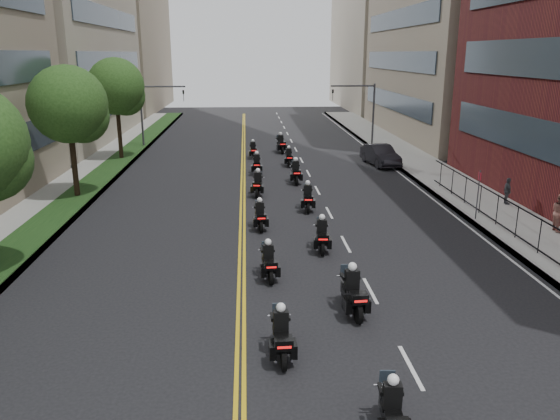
# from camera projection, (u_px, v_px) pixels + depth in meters

# --- Properties ---
(sidewalk_right) EXTENTS (4.00, 90.00, 0.15)m
(sidewalk_right) POSITION_uv_depth(u_px,v_px,m) (455.00, 187.00, 34.57)
(sidewalk_right) COLOR gray
(sidewalk_right) RESTS_ON ground
(sidewalk_left) EXTENTS (4.00, 90.00, 0.15)m
(sidewalk_left) POSITION_uv_depth(u_px,v_px,m) (69.00, 193.00, 33.14)
(sidewalk_left) COLOR gray
(sidewalk_left) RESTS_ON ground
(grass_strip) EXTENTS (2.00, 90.00, 0.04)m
(grass_strip) POSITION_uv_depth(u_px,v_px,m) (82.00, 191.00, 33.17)
(grass_strip) COLOR #133413
(grass_strip) RESTS_ON sidewalk_left
(building_right_far) EXTENTS (15.00, 28.00, 26.00)m
(building_right_far) POSITION_uv_depth(u_px,v_px,m) (394.00, 20.00, 82.38)
(building_right_far) COLOR gray
(building_right_far) RESTS_ON ground
(building_left_far) EXTENTS (16.00, 28.00, 26.00)m
(building_left_far) POSITION_uv_depth(u_px,v_px,m) (102.00, 19.00, 79.79)
(building_left_far) COLOR gray
(building_left_far) RESTS_ON ground
(iron_fence) EXTENTS (0.05, 28.00, 1.50)m
(iron_fence) POSITION_uv_depth(u_px,v_px,m) (553.00, 244.00, 21.82)
(iron_fence) COLOR black
(iron_fence) RESTS_ON sidewalk_right
(street_trees) EXTENTS (4.40, 38.40, 7.98)m
(street_trees) POSITION_uv_depth(u_px,v_px,m) (36.00, 122.00, 25.67)
(street_trees) COLOR #2F1E15
(street_trees) RESTS_ON ground
(traffic_signal_right) EXTENTS (4.09, 0.20, 5.60)m
(traffic_signal_right) POSITION_uv_depth(u_px,v_px,m) (363.00, 105.00, 49.72)
(traffic_signal_right) COLOR #3F3F44
(traffic_signal_right) RESTS_ON ground
(traffic_signal_left) EXTENTS (4.09, 0.20, 5.60)m
(traffic_signal_left) POSITION_uv_depth(u_px,v_px,m) (152.00, 106.00, 48.59)
(traffic_signal_left) COLOR #3F3F44
(traffic_signal_left) RESTS_ON ground
(motorcycle_1) EXTENTS (0.55, 2.08, 1.54)m
(motorcycle_1) POSITION_uv_depth(u_px,v_px,m) (392.00, 415.00, 11.98)
(motorcycle_1) COLOR black
(motorcycle_1) RESTS_ON ground
(motorcycle_2) EXTENTS (0.50, 2.16, 1.59)m
(motorcycle_2) POSITION_uv_depth(u_px,v_px,m) (281.00, 336.00, 15.25)
(motorcycle_2) COLOR black
(motorcycle_2) RESTS_ON ground
(motorcycle_3) EXTENTS (0.60, 2.33, 1.72)m
(motorcycle_3) POSITION_uv_depth(u_px,v_px,m) (353.00, 294.00, 17.84)
(motorcycle_3) COLOR black
(motorcycle_3) RESTS_ON ground
(motorcycle_4) EXTENTS (0.56, 2.07, 1.53)m
(motorcycle_4) POSITION_uv_depth(u_px,v_px,m) (269.00, 263.00, 20.65)
(motorcycle_4) COLOR black
(motorcycle_4) RESTS_ON ground
(motorcycle_5) EXTENTS (0.57, 2.17, 1.60)m
(motorcycle_5) POSITION_uv_depth(u_px,v_px,m) (322.00, 236.00, 23.56)
(motorcycle_5) COLOR black
(motorcycle_5) RESTS_ON ground
(motorcycle_6) EXTENTS (0.51, 2.09, 1.54)m
(motorcycle_6) POSITION_uv_depth(u_px,v_px,m) (260.00, 217.00, 26.49)
(motorcycle_6) COLOR black
(motorcycle_6) RESTS_ON ground
(motorcycle_7) EXTENTS (0.56, 2.21, 1.63)m
(motorcycle_7) POSITION_uv_depth(u_px,v_px,m) (308.00, 199.00, 29.61)
(motorcycle_7) COLOR black
(motorcycle_7) RESTS_ON ground
(motorcycle_8) EXTENTS (0.63, 2.23, 1.64)m
(motorcycle_8) POSITION_uv_depth(u_px,v_px,m) (258.00, 185.00, 32.69)
(motorcycle_8) COLOR black
(motorcycle_8) RESTS_ON ground
(motorcycle_9) EXTENTS (0.53, 2.31, 1.70)m
(motorcycle_9) POSITION_uv_depth(u_px,v_px,m) (296.00, 173.00, 35.82)
(motorcycle_9) COLOR black
(motorcycle_9) RESTS_ON ground
(motorcycle_10) EXTENTS (0.51, 2.20, 1.63)m
(motorcycle_10) POSITION_uv_depth(u_px,v_px,m) (257.00, 165.00, 38.50)
(motorcycle_10) COLOR black
(motorcycle_10) RESTS_ON ground
(motorcycle_11) EXTENTS (0.48, 2.09, 1.54)m
(motorcycle_11) POSITION_uv_depth(u_px,v_px,m) (289.00, 158.00, 41.26)
(motorcycle_11) COLOR black
(motorcycle_11) RESTS_ON ground
(motorcycle_12) EXTENTS (0.51, 2.06, 1.52)m
(motorcycle_12) POSITION_uv_depth(u_px,v_px,m) (253.00, 151.00, 44.37)
(motorcycle_12) COLOR black
(motorcycle_12) RESTS_ON ground
(motorcycle_13) EXTENTS (0.70, 2.39, 1.77)m
(motorcycle_13) POSITION_uv_depth(u_px,v_px,m) (281.00, 145.00, 46.76)
(motorcycle_13) COLOR black
(motorcycle_13) RESTS_ON ground
(parked_sedan) EXTENTS (2.32, 4.89, 1.55)m
(parked_sedan) POSITION_uv_depth(u_px,v_px,m) (380.00, 155.00, 41.53)
(parked_sedan) COLOR black
(parked_sedan) RESTS_ON ground
(pedestrian_b) EXTENTS (0.76, 0.94, 1.81)m
(pedestrian_b) POSITION_uv_depth(u_px,v_px,m) (560.00, 212.00, 25.60)
(pedestrian_b) COLOR #995F53
(pedestrian_b) RESTS_ON sidewalk_right
(pedestrian_c) EXTENTS (0.45, 0.90, 1.49)m
(pedestrian_c) POSITION_uv_depth(u_px,v_px,m) (507.00, 191.00, 30.21)
(pedestrian_c) COLOR #404248
(pedestrian_c) RESTS_ON sidewalk_right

